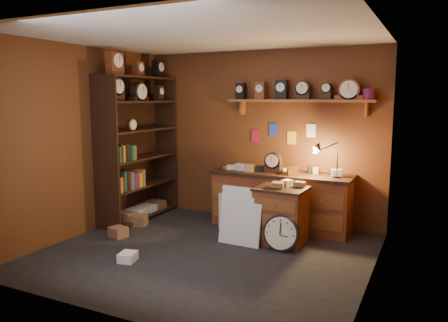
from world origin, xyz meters
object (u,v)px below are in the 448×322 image
Objects in this scene: workbench at (281,197)px; big_round_clock at (281,233)px; low_cabinet at (281,213)px; shelving_unit at (137,142)px.

big_round_clock is at bearing -71.01° from workbench.
low_cabinet is (0.23, -0.68, -0.05)m from workbench.
low_cabinet reaches higher than big_round_clock.
low_cabinet is at bearing -71.40° from workbench.
workbench reaches higher than low_cabinet.
workbench is 4.42× the size of big_round_clock.
big_round_clock is (0.11, -0.29, -0.18)m from low_cabinet.
shelving_unit reaches higher than workbench.
shelving_unit is 5.37× the size of big_round_clock.
shelving_unit is 2.47m from workbench.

